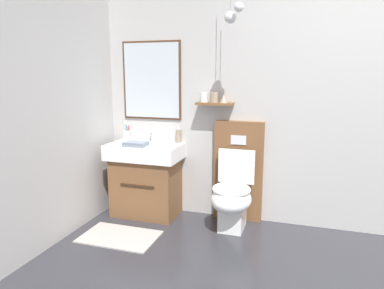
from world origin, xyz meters
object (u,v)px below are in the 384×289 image
Objects in this scene: toothbrush_cup at (127,134)px; vanity_sink_left at (146,177)px; toilet at (235,188)px; soap_dispenser at (179,136)px; folded_hand_towel at (136,144)px.

vanity_sink_left is at bearing -28.39° from toothbrush_cup.
vanity_sink_left is 3.61× the size of toothbrush_cup.
toothbrush_cup is at bearing 172.49° from toilet.
soap_dispenser is at bearing 1.02° from toothbrush_cup.
soap_dispenser is (0.59, 0.01, 0.01)m from toothbrush_cup.
folded_hand_towel reaches higher than vanity_sink_left.
toothbrush_cup is 0.59m from soap_dispenser.
toothbrush_cup is at bearing 151.61° from vanity_sink_left.
soap_dispenser is at bearing 29.12° from vanity_sink_left.
toilet is at bearing -15.21° from soap_dispenser.
toothbrush_cup is at bearing 130.48° from folded_hand_towel.
vanity_sink_left is 0.53m from toothbrush_cup.
toothbrush_cup is at bearing -178.98° from soap_dispenser.
folded_hand_towel is at bearing -172.26° from toilet.
toothbrush_cup reaches higher than folded_hand_towel.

